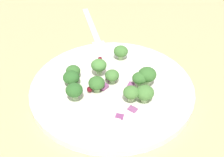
{
  "coord_description": "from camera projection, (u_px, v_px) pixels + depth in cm",
  "views": [
    {
      "loc": [
        36.96,
        12.74,
        33.1
      ],
      "look_at": [
        2.11,
        -2.96,
        2.7
      ],
      "focal_mm": 49.89,
      "sensor_mm": 36.0,
      "label": 1
    }
  ],
  "objects": [
    {
      "name": "ground_plane",
      "position": [
        133.0,
        93.0,
        0.52
      ],
      "size": [
        180.0,
        180.0,
        2.0
      ],
      "primitive_type": "cube",
      "color": "tan"
    },
    {
      "name": "plate",
      "position": [
        112.0,
        87.0,
        0.5
      ],
      "size": [
        26.18,
        26.18,
        1.7
      ],
      "color": "white",
      "rests_on": "ground_plane"
    },
    {
      "name": "dressing_pool",
      "position": [
        112.0,
        85.0,
        0.5
      ],
      "size": [
        15.18,
        15.18,
        0.2
      ],
      "primitive_type": "cylinder",
      "color": "white",
      "rests_on": "plate"
    },
    {
      "name": "broccoli_floret_0",
      "position": [
        99.0,
        66.0,
        0.5
      ],
      "size": [
        2.53,
        2.53,
        2.56
      ],
      "color": "#8EB77A",
      "rests_on": "plate"
    },
    {
      "name": "broccoli_floret_1",
      "position": [
        74.0,
        90.0,
        0.46
      ],
      "size": [
        2.56,
        2.56,
        2.59
      ],
      "color": "#8EB77A",
      "rests_on": "plate"
    },
    {
      "name": "broccoli_floret_2",
      "position": [
        131.0,
        93.0,
        0.45
      ],
      "size": [
        2.37,
        2.37,
        2.4
      ],
      "color": "#ADD18E",
      "rests_on": "plate"
    },
    {
      "name": "broccoli_floret_3",
      "position": [
        73.0,
        71.0,
        0.5
      ],
      "size": [
        2.36,
        2.36,
        2.39
      ],
      "color": "#8EB77A",
      "rests_on": "plate"
    },
    {
      "name": "broccoli_floret_4",
      "position": [
        112.0,
        76.0,
        0.49
      ],
      "size": [
        2.26,
        2.26,
        2.29
      ],
      "color": "#8EB77A",
      "rests_on": "plate"
    },
    {
      "name": "broccoli_floret_5",
      "position": [
        71.0,
        78.0,
        0.49
      ],
      "size": [
        2.63,
        2.63,
        2.67
      ],
      "color": "#ADD18E",
      "rests_on": "plate"
    },
    {
      "name": "broccoli_floret_6",
      "position": [
        140.0,
        79.0,
        0.48
      ],
      "size": [
        2.29,
        2.29,
        2.32
      ],
      "color": "#8EB77A",
      "rests_on": "plate"
    },
    {
      "name": "broccoli_floret_7",
      "position": [
        121.0,
        52.0,
        0.54
      ],
      "size": [
        2.52,
        2.52,
        2.55
      ],
      "color": "#9EC684",
      "rests_on": "plate"
    },
    {
      "name": "broccoli_floret_8",
      "position": [
        145.0,
        93.0,
        0.46
      ],
      "size": [
        2.74,
        2.74,
        2.77
      ],
      "color": "#ADD18E",
      "rests_on": "plate"
    },
    {
      "name": "broccoli_floret_9",
      "position": [
        97.0,
        83.0,
        0.47
      ],
      "size": [
        2.54,
        2.54,
        2.57
      ],
      "color": "#9EC684",
      "rests_on": "plate"
    },
    {
      "name": "broccoli_floret_10",
      "position": [
        148.0,
        73.0,
        0.49
      ],
      "size": [
        2.86,
        2.86,
        2.9
      ],
      "color": "#9EC684",
      "rests_on": "plate"
    },
    {
      "name": "cranberry_0",
      "position": [
        113.0,
        77.0,
        0.5
      ],
      "size": [
        0.71,
        0.71,
        0.71
      ],
      "primitive_type": "sphere",
      "color": "maroon",
      "rests_on": "plate"
    },
    {
      "name": "cranberry_1",
      "position": [
        90.0,
        89.0,
        0.48
      ],
      "size": [
        0.9,
        0.9,
        0.9
      ],
      "primitive_type": "sphere",
      "color": "maroon",
      "rests_on": "plate"
    },
    {
      "name": "cranberry_2",
      "position": [
        100.0,
        59.0,
        0.54
      ],
      "size": [
        0.76,
        0.76,
        0.76
      ],
      "primitive_type": "sphere",
      "color": "maroon",
      "rests_on": "plate"
    },
    {
      "name": "onion_bit_0",
      "position": [
        104.0,
        86.0,
        0.49
      ],
      "size": [
        1.58,
        1.35,
        0.51
      ],
      "primitive_type": "cube",
      "rotation": [
        0.0,
        0.0,
        1.27
      ],
      "color": "#934C84",
      "rests_on": "plate"
    },
    {
      "name": "onion_bit_1",
      "position": [
        120.0,
        116.0,
        0.44
      ],
      "size": [
        1.03,
        1.26,
        0.32
      ],
      "primitive_type": "cube",
      "rotation": [
        0.0,
        0.0,
        1.73
      ],
      "color": "#843D75",
      "rests_on": "plate"
    },
    {
      "name": "onion_bit_2",
      "position": [
        110.0,
        79.0,
        0.51
      ],
      "size": [
        1.37,
        1.36,
        0.48
      ],
      "primitive_type": "cube",
      "rotation": [
        0.0,
        0.0,
        0.84
      ],
      "color": "#A35B93",
      "rests_on": "plate"
    },
    {
      "name": "onion_bit_3",
      "position": [
        128.0,
        84.0,
        0.49
      ],
      "size": [
        1.42,
        1.04,
        0.32
      ],
      "primitive_type": "cube",
      "rotation": [
        0.0,
        0.0,
        0.06
      ],
      "color": "#934C84",
      "rests_on": "plate"
    },
    {
      "name": "onion_bit_4",
      "position": [
        133.0,
        109.0,
        0.45
      ],
      "size": [
        1.2,
        1.45,
        0.34
      ],
      "primitive_type": "cube",
      "rotation": [
        0.0,
        0.0,
        2.92
      ],
      "color": "#934C84",
      "rests_on": "plate"
    },
    {
      "name": "fork",
      "position": [
        94.0,
        30.0,
        0.66
      ],
      "size": [
        15.76,
        12.87,
        0.5
      ],
      "color": "silver",
      "rests_on": "ground_plane"
    }
  ]
}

